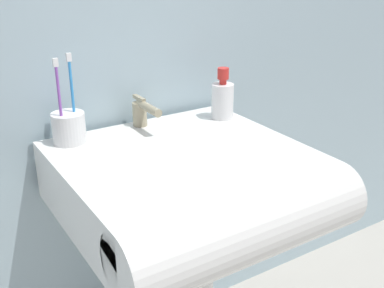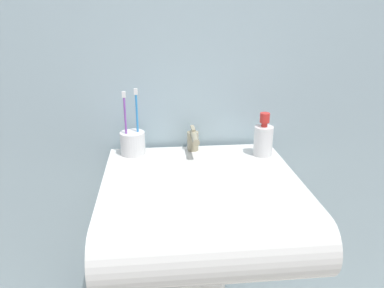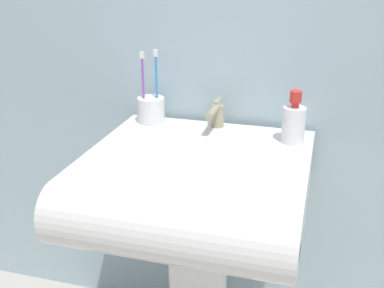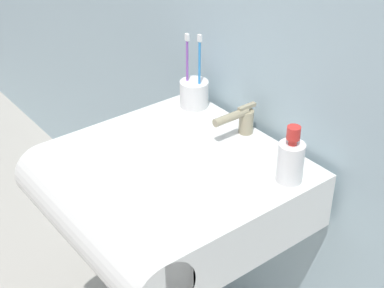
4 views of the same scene
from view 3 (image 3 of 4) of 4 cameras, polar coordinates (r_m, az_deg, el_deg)
The scene contains 4 objects.
sink_basin at distance 1.23m, azimuth 0.02°, elevation -5.40°, with size 0.57×0.58×0.15m.
faucet at distance 1.42m, azimuth 3.01°, elevation 3.59°, with size 0.04×0.14×0.08m.
toothbrush_cup at distance 1.48m, azimuth -4.88°, elevation 4.17°, with size 0.08×0.08×0.22m.
soap_bottle at distance 1.34m, azimuth 11.96°, elevation 2.49°, with size 0.06×0.06×0.15m.
Camera 3 is at (0.30, -1.11, 1.24)m, focal length 45.00 mm.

